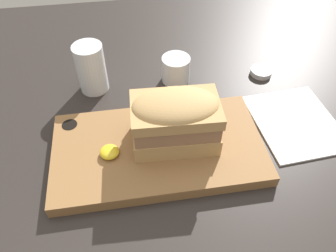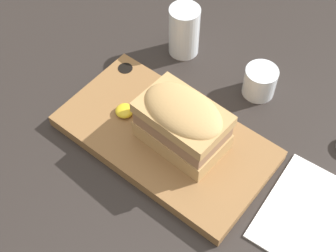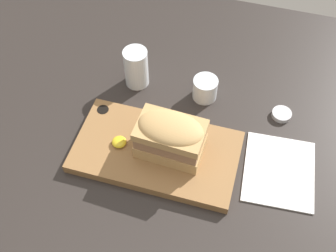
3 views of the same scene
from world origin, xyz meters
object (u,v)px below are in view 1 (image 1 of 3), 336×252
object	(u,v)px
serving_board	(158,149)
water_glass	(92,71)
condiment_dish	(261,72)
sandwich	(175,119)
napkin	(296,122)
wine_glass	(176,70)

from	to	relation	value
serving_board	water_glass	bearing A→B (deg)	119.21
condiment_dish	sandwich	bearing A→B (deg)	-141.44
water_glass	napkin	bearing A→B (deg)	-23.29
wine_glass	sandwich	bearing A→B (deg)	-100.25
serving_board	sandwich	xyz separation A→B (cm)	(3.35, 0.73, 6.76)
wine_glass	condiment_dish	size ratio (longest dim) A/B	1.29
wine_glass	condiment_dish	bearing A→B (deg)	-2.85
wine_glass	serving_board	bearing A→B (deg)	-108.46
serving_board	condiment_dish	xyz separation A→B (cm)	(27.49, 19.98, -0.59)
napkin	condiment_dish	world-z (taller)	condiment_dish
serving_board	wine_glass	distance (cm)	22.20
wine_glass	napkin	xyz separation A→B (cm)	(22.00, -17.60, -2.67)
water_glass	condiment_dish	xyz separation A→B (cm)	(39.20, -0.95, -4.17)
napkin	wine_glass	bearing A→B (deg)	141.34
sandwich	napkin	size ratio (longest dim) A/B	0.78
water_glass	condiment_dish	distance (cm)	39.43
serving_board	napkin	size ratio (longest dim) A/B	1.93
water_glass	condiment_dish	world-z (taller)	water_glass
napkin	water_glass	bearing A→B (deg)	156.71
serving_board	napkin	world-z (taller)	serving_board
sandwich	wine_glass	bearing A→B (deg)	79.75
serving_board	wine_glass	bearing A→B (deg)	71.54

